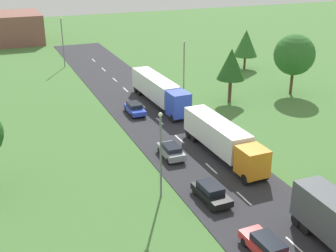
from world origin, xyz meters
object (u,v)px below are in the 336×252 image
(lamppost_second, at_px, (161,151))
(tree_elm, at_px, (231,64))
(car_third, at_px, (211,192))
(car_fifth, at_px, (135,108))
(distant_building, at_px, (15,28))
(lamppost_third, at_px, (184,68))
(tree_oak, at_px, (246,43))
(car_second, at_px, (267,246))
(tree_ash, at_px, (294,55))
(car_fourth, at_px, (171,151))
(lamppost_fourth, at_px, (63,40))
(truck_second, at_px, (222,138))
(truck_third, at_px, (159,90))

(lamppost_second, bearing_deg, tree_elm, 47.85)
(car_third, bearing_deg, car_fifth, 88.11)
(car_third, distance_m, distant_building, 78.83)
(lamppost_second, distance_m, lamppost_third, 26.09)
(lamppost_second, relative_size, lamppost_third, 0.91)
(tree_oak, bearing_deg, tree_elm, -127.54)
(car_second, height_order, tree_ash, tree_ash)
(car_fourth, distance_m, lamppost_fourth, 42.45)
(truck_second, height_order, tree_elm, tree_elm)
(lamppost_third, bearing_deg, car_fifth, -163.46)
(lamppost_fourth, distance_m, tree_oak, 32.37)
(car_third, height_order, tree_ash, tree_ash)
(truck_second, distance_m, car_second, 16.43)
(truck_second, relative_size, tree_oak, 1.93)
(tree_elm, relative_size, distant_building, 0.55)
(car_third, bearing_deg, truck_third, 78.65)
(truck_third, relative_size, lamppost_third, 1.74)
(tree_oak, bearing_deg, tree_ash, -95.11)
(car_third, distance_m, car_fifth, 22.93)
(truck_second, bearing_deg, distant_building, 101.41)
(car_fifth, height_order, lamppost_second, lamppost_second)
(car_third, bearing_deg, lamppost_fourth, 93.56)
(truck_third, height_order, lamppost_third, lamppost_third)
(car_fifth, bearing_deg, distant_building, 100.16)
(car_second, distance_m, lamppost_third, 34.73)
(truck_third, bearing_deg, car_fourth, -107.12)
(car_fourth, height_order, lamppost_second, lamppost_second)
(car_third, height_order, tree_oak, tree_oak)
(car_second, relative_size, lamppost_fourth, 0.51)
(car_fifth, bearing_deg, truck_second, -74.21)
(car_third, relative_size, tree_oak, 0.63)
(truck_third, xyz_separation_m, lamppost_third, (3.71, 0.14, 2.65))
(car_third, xyz_separation_m, lamppost_fourth, (-3.18, 51.21, 4.07))
(car_fourth, xyz_separation_m, distant_building, (-9.26, 69.17, 2.43))
(car_second, xyz_separation_m, car_third, (-0.16, 8.12, -0.01))
(car_fifth, bearing_deg, lamppost_second, -102.19)
(truck_second, distance_m, tree_elm, 18.11)
(truck_third, relative_size, lamppost_fourth, 1.70)
(distant_building, bearing_deg, car_fourth, -82.37)
(car_second, relative_size, tree_ash, 0.51)
(car_fifth, relative_size, distant_building, 0.31)
(lamppost_second, distance_m, lamppost_fourth, 48.86)
(lamppost_fourth, xyz_separation_m, tree_ash, (28.04, -28.78, 0.98))
(car_second, distance_m, car_fourth, 17.20)
(truck_second, distance_m, tree_oak, 36.93)
(truck_second, distance_m, car_third, 9.16)
(lamppost_second, bearing_deg, lamppost_third, 61.51)
(lamppost_second, xyz_separation_m, tree_elm, (18.28, 20.20, 1.03))
(lamppost_fourth, bearing_deg, tree_ash, -45.74)
(distant_building, bearing_deg, lamppost_fourth, -77.53)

